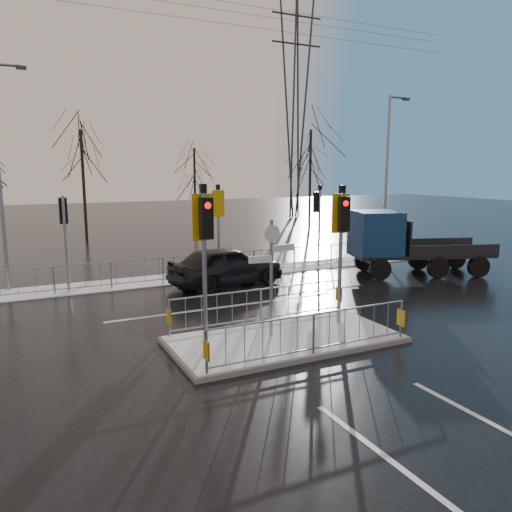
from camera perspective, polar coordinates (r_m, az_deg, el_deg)
name	(u,v)px	position (r m, az deg, el deg)	size (l,w,h in m)	color
ground	(285,342)	(13.34, 3.28, -9.75)	(120.00, 120.00, 0.00)	black
snow_verge	(183,278)	(20.97, -8.37, -2.51)	(30.00, 2.00, 0.04)	white
lane_markings	(291,345)	(13.07, 4.01, -10.17)	(8.00, 11.38, 0.01)	silver
traffic_island	(284,327)	(13.22, 3.23, -8.15)	(6.00, 3.04, 4.15)	slate
far_kerb_fixtures	(193,256)	(20.39, -7.21, 0.03)	(18.00, 0.65, 3.83)	gray
car_far_lane	(226,266)	(19.45, -3.42, -1.11)	(1.83, 4.56, 1.55)	black
flatbed_truck	(394,241)	(22.06, 15.49, 1.65)	(6.30, 3.97, 2.74)	black
tree_far_a	(82,164)	(33.19, -19.22, 9.93)	(3.75, 3.75, 7.08)	black
tree_far_b	(195,173)	(37.00, -7.03, 9.34)	(3.25, 3.25, 6.14)	black
tree_far_c	(310,160)	(37.79, 6.24, 10.83)	(4.00, 4.00, 7.55)	black
street_lamp_right	(388,171)	(25.67, 14.82, 9.36)	(1.25, 0.18, 8.00)	gray
street_lamp_left	(1,169)	(20.42, -27.17, 8.84)	(1.25, 0.18, 8.20)	gray
pylon_wires	(285,96)	(47.44, 3.35, 17.80)	(70.00, 2.38, 19.97)	#2D3033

